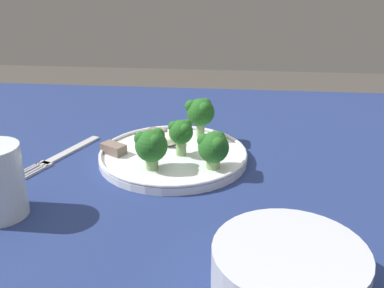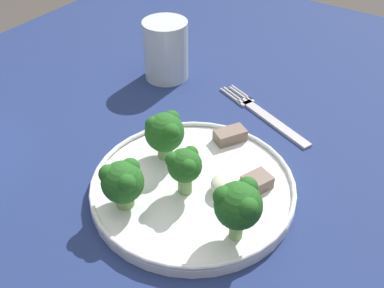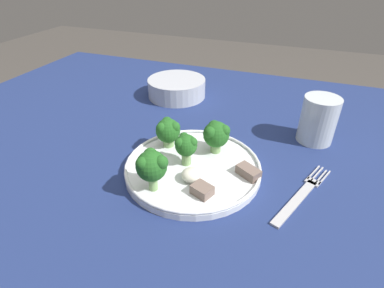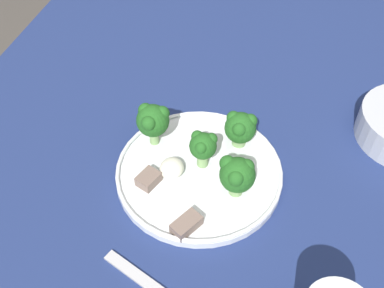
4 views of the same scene
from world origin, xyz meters
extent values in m
cube|color=navy|center=(0.00, 0.00, 0.76)|extent=(1.39, 1.03, 0.03)
cylinder|color=brown|center=(-0.63, -0.45, 0.37)|extent=(0.06, 0.06, 0.75)
cylinder|color=white|center=(0.02, -0.06, 0.78)|extent=(0.25, 0.25, 0.01)
torus|color=white|center=(0.02, -0.06, 0.79)|extent=(0.25, 0.25, 0.01)
cube|color=#B2B2B7|center=(0.21, -0.08, 0.78)|extent=(0.06, 0.13, 0.00)
cylinder|color=#7FA866|center=(0.01, -0.06, 0.80)|extent=(0.02, 0.02, 0.03)
sphere|color=#215B1E|center=(0.01, -0.06, 0.83)|extent=(0.04, 0.04, 0.04)
sphere|color=#215B1E|center=(0.02, -0.06, 0.84)|extent=(0.02, 0.02, 0.02)
sphere|color=#215B1E|center=(0.00, -0.05, 0.84)|extent=(0.02, 0.02, 0.02)
sphere|color=#215B1E|center=(0.00, -0.07, 0.84)|extent=(0.02, 0.02, 0.02)
cylinder|color=#7FA866|center=(-0.05, -0.01, 0.80)|extent=(0.02, 0.02, 0.02)
sphere|color=#215B1E|center=(-0.05, -0.01, 0.83)|extent=(0.05, 0.05, 0.05)
sphere|color=#215B1E|center=(-0.03, -0.01, 0.84)|extent=(0.02, 0.02, 0.02)
sphere|color=#215B1E|center=(-0.06, 0.00, 0.84)|extent=(0.02, 0.02, 0.02)
sphere|color=#215B1E|center=(-0.06, -0.03, 0.84)|extent=(0.02, 0.02, 0.02)
cylinder|color=#7FA866|center=(0.05, 0.00, 0.80)|extent=(0.02, 0.02, 0.02)
sphere|color=#215B1E|center=(0.05, 0.00, 0.83)|extent=(0.05, 0.05, 0.05)
sphere|color=#215B1E|center=(0.06, 0.00, 0.84)|extent=(0.02, 0.02, 0.02)
sphere|color=#215B1E|center=(0.04, 0.01, 0.84)|extent=(0.02, 0.02, 0.02)
sphere|color=#215B1E|center=(0.04, -0.02, 0.84)|extent=(0.02, 0.02, 0.02)
cylinder|color=#7FA866|center=(-0.02, -0.14, 0.81)|extent=(0.01, 0.01, 0.03)
sphere|color=#215B1E|center=(-0.02, -0.14, 0.84)|extent=(0.05, 0.05, 0.05)
sphere|color=#215B1E|center=(0.00, -0.14, 0.85)|extent=(0.02, 0.02, 0.02)
sphere|color=#215B1E|center=(-0.03, -0.13, 0.85)|extent=(0.02, 0.02, 0.02)
sphere|color=#215B1E|center=(-0.02, -0.16, 0.85)|extent=(0.02, 0.02, 0.02)
cube|color=#756056|center=(0.12, -0.05, 0.80)|extent=(0.05, 0.04, 0.02)
cube|color=#756056|center=(0.06, -0.13, 0.80)|extent=(0.04, 0.04, 0.02)
ellipsoid|color=silver|center=(0.04, -0.10, 0.80)|extent=(0.04, 0.04, 0.02)
camera|label=1|loc=(-0.08, 0.63, 1.10)|focal=42.00mm
camera|label=2|loc=(-0.30, -0.28, 1.17)|focal=42.00mm
camera|label=3|loc=(0.18, -0.47, 1.12)|focal=28.00mm
camera|label=4|loc=(0.44, 0.04, 1.32)|focal=42.00mm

